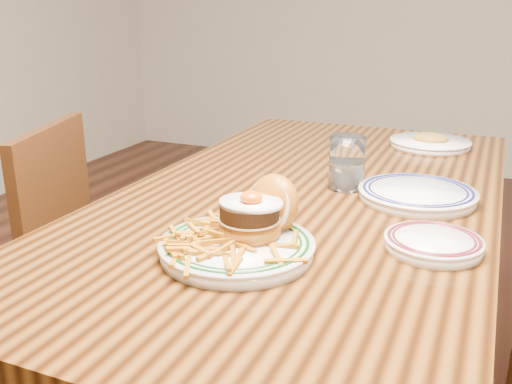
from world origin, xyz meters
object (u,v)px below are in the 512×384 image
at_px(main_plate, 243,234).
at_px(side_plate, 433,242).
at_px(chair_left, 23,269).
at_px(table, 308,226).

height_order(main_plate, side_plate, main_plate).
bearing_deg(side_plate, main_plate, -137.39).
xyz_separation_m(chair_left, main_plate, (0.78, -0.22, 0.32)).
relative_size(chair_left, main_plate, 2.97).
distance_m(main_plate, side_plate, 0.35).
xyz_separation_m(table, main_plate, (-0.00, -0.38, 0.12)).
bearing_deg(chair_left, main_plate, -33.27).
relative_size(table, chair_left, 1.83).
relative_size(table, side_plate, 8.62).
distance_m(table, side_plate, 0.41).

